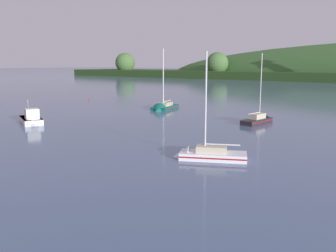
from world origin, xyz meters
TOP-DOWN VIEW (x-y plane):
  - sailboat_midwater_white at (11.50, 24.69)m, footprint 7.11×4.75m
  - sailboat_far_left at (8.31, 47.46)m, footprint 3.00×6.93m
  - sailboat_outer_reach at (-12.76, 52.86)m, footprint 4.55×8.53m
  - fishing_boat_moored at (-18.88, 28.19)m, footprint 7.07×5.25m
  - mooring_buoy_midchannel at (-37.01, 57.10)m, footprint 0.52×0.52m

SIDE VIEW (x-z plane):
  - mooring_buoy_midchannel at x=-37.01m, z-range -0.30..0.30m
  - sailboat_outer_reach at x=-12.76m, z-range -6.34..6.59m
  - sailboat_midwater_white at x=11.50m, z-range -5.20..5.58m
  - sailboat_far_left at x=8.31m, z-range -5.12..5.79m
  - fishing_boat_moored at x=-18.88m, z-range -1.64..2.56m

